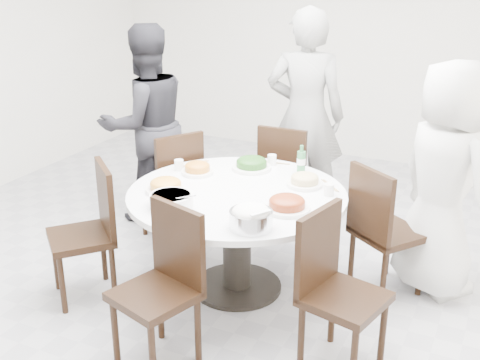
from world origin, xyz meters
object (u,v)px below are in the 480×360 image
at_px(diner_right, 444,181).
at_px(diner_middle, 305,116).
at_px(rice_bowl, 251,220).
at_px(soup_bowl, 171,201).
at_px(chair_ne, 389,230).
at_px(dining_table, 237,241).
at_px(chair_sw, 80,234).
at_px(diner_left, 146,125).
at_px(chair_se, 345,295).
at_px(chair_nw, 170,185).
at_px(chair_s, 154,292).
at_px(beverage_bottle, 301,159).
at_px(chair_n, 289,176).

xyz_separation_m(diner_right, diner_middle, (-1.29, 0.80, 0.12)).
height_order(rice_bowl, soup_bowl, rice_bowl).
xyz_separation_m(chair_ne, diner_right, (0.30, 0.19, 0.35)).
bearing_deg(dining_table, diner_right, 26.41).
height_order(chair_sw, diner_left, diner_left).
xyz_separation_m(chair_sw, diner_middle, (0.90, 1.97, 0.46)).
xyz_separation_m(chair_se, diner_middle, (-0.95, 1.96, 0.46)).
bearing_deg(chair_nw, rice_bowl, 79.99).
height_order(chair_s, chair_se, same).
distance_m(dining_table, beverage_bottle, 0.77).
xyz_separation_m(chair_n, rice_bowl, (0.38, -1.62, 0.33)).
xyz_separation_m(chair_n, diner_left, (-1.22, -0.32, 0.39)).
xyz_separation_m(diner_middle, beverage_bottle, (0.29, -0.89, -0.08)).
height_order(chair_ne, chair_se, same).
distance_m(dining_table, chair_n, 1.15).
distance_m(diner_right, diner_left, 2.55).
relative_size(chair_se, beverage_bottle, 4.42).
bearing_deg(soup_bowl, diner_middle, 82.41).
height_order(chair_n, chair_sw, same).
xyz_separation_m(dining_table, diner_right, (1.27, 0.63, 0.45)).
bearing_deg(chair_se, chair_n, 44.33).
distance_m(chair_n, beverage_bottle, 0.78).
xyz_separation_m(dining_table, chair_ne, (0.96, 0.43, 0.10)).
relative_size(chair_sw, diner_right, 0.58).
relative_size(chair_sw, chair_se, 1.00).
bearing_deg(chair_se, dining_table, 74.29).
distance_m(chair_sw, beverage_bottle, 1.65).
relative_size(chair_nw, soup_bowl, 3.39).
bearing_deg(beverage_bottle, diner_left, 169.75).
distance_m(dining_table, diner_left, 1.59).
bearing_deg(diner_middle, chair_s, 76.47).
bearing_deg(diner_right, soup_bowl, 74.54).
xyz_separation_m(dining_table, chair_n, (-0.05, 1.14, 0.10)).
height_order(chair_se, soup_bowl, chair_se).
distance_m(chair_n, diner_left, 1.32).
relative_size(dining_table, diner_middle, 0.80).
xyz_separation_m(chair_s, beverage_bottle, (0.33, 1.49, 0.38)).
bearing_deg(chair_nw, diner_left, -95.86).
bearing_deg(chair_n, chair_ne, 144.40).
bearing_deg(diner_middle, diner_right, 135.56).
xyz_separation_m(chair_nw, diner_right, (2.13, 0.11, 0.35)).
distance_m(chair_s, diner_right, 2.10).
relative_size(chair_s, beverage_bottle, 4.42).
bearing_deg(chair_sw, diner_left, 146.02).
bearing_deg(beverage_bottle, chair_ne, -8.41).
distance_m(chair_ne, chair_sw, 2.13).
height_order(dining_table, diner_right, diner_right).
height_order(chair_se, rice_bowl, chair_se).
distance_m(chair_ne, diner_middle, 1.48).
distance_m(chair_se, beverage_bottle, 1.31).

